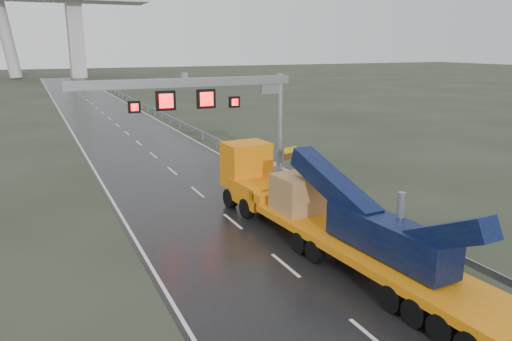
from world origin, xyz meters
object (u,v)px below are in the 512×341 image
heavy_haul_truck (313,207)px  sign_gantry (216,100)px  striped_barrier (271,170)px  exit_sign_pair (291,156)px

heavy_haul_truck → sign_gantry: bearing=87.4°
heavy_haul_truck → striped_barrier: 12.24m
sign_gantry → exit_sign_pair: 6.55m
heavy_haul_truck → exit_sign_pair: heavy_haul_truck is taller
sign_gantry → striped_barrier: bearing=-7.3°
sign_gantry → heavy_haul_truck: 12.75m
sign_gantry → exit_sign_pair: (5.00, -1.31, -4.03)m
sign_gantry → heavy_haul_truck: size_ratio=0.78×
exit_sign_pair → striped_barrier: size_ratio=2.13×
sign_gantry → heavy_haul_truck: (0.31, -12.14, -3.89)m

